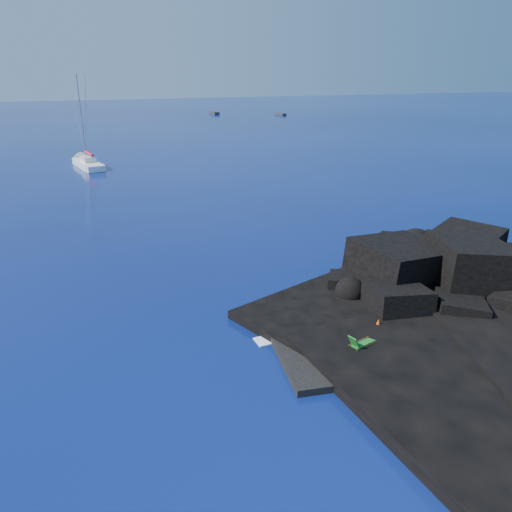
% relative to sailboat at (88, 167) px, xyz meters
% --- Properties ---
extents(ground, '(400.00, 400.00, 0.00)m').
position_rel_sailboat_xyz_m(ground, '(7.25, -53.75, 0.00)').
color(ground, '#040F40').
rests_on(ground, ground).
extents(headland, '(24.00, 24.00, 3.60)m').
position_rel_sailboat_xyz_m(headland, '(20.25, -50.75, 0.00)').
color(headland, black).
rests_on(headland, ground).
extents(beach, '(9.08, 6.86, 0.70)m').
position_rel_sailboat_xyz_m(beach, '(11.75, -53.25, 0.00)').
color(beach, black).
rests_on(beach, ground).
extents(surf_foam, '(10.00, 8.00, 0.06)m').
position_rel_sailboat_xyz_m(surf_foam, '(12.25, -48.75, 0.00)').
color(surf_foam, white).
rests_on(surf_foam, ground).
extents(sailboat, '(5.01, 11.76, 12.07)m').
position_rel_sailboat_xyz_m(sailboat, '(0.00, 0.00, 0.00)').
color(sailboat, white).
rests_on(sailboat, ground).
extents(deck_chair, '(1.54, 1.02, 0.98)m').
position_rel_sailboat_xyz_m(deck_chair, '(11.43, -53.74, 0.84)').
color(deck_chair, '#16671E').
rests_on(deck_chair, beach).
extents(towel, '(1.89, 1.31, 0.05)m').
position_rel_sailboat_xyz_m(towel, '(9.91, -54.82, 0.37)').
color(towel, silver).
rests_on(towel, beach).
extents(sunbather, '(1.66, 0.88, 0.22)m').
position_rel_sailboat_xyz_m(sunbather, '(9.91, -54.82, 0.50)').
color(sunbather, '#E6B079').
rests_on(sunbather, towel).
extents(marker_cone, '(0.47, 0.47, 0.56)m').
position_rel_sailboat_xyz_m(marker_cone, '(13.16, -52.28, 0.63)').
color(marker_cone, '#F4430C').
rests_on(marker_cone, beach).
extents(distant_boat_a, '(1.94, 4.86, 0.63)m').
position_rel_sailboat_xyz_m(distant_boat_a, '(35.78, 71.69, 0.00)').
color(distant_boat_a, '#2A292F').
rests_on(distant_boat_a, ground).
extents(distant_boat_b, '(2.06, 4.25, 0.54)m').
position_rel_sailboat_xyz_m(distant_boat_b, '(52.44, 62.44, 0.00)').
color(distant_boat_b, '#292A2F').
rests_on(distant_boat_b, ground).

